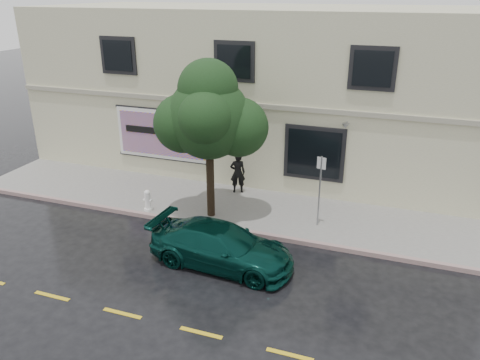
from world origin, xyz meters
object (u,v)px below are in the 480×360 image
(car, at_px, (221,246))
(pedestrian, at_px, (238,173))
(fire_hydrant, at_px, (148,200))
(street_tree, at_px, (209,118))

(car, distance_m, pedestrian, 5.12)
(pedestrian, bearing_deg, fire_hydrant, 22.62)
(car, distance_m, street_tree, 4.35)
(pedestrian, distance_m, fire_hydrant, 3.70)
(street_tree, distance_m, fire_hydrant, 3.96)
(street_tree, bearing_deg, fire_hydrant, -170.28)
(car, height_order, fire_hydrant, car)
(car, bearing_deg, fire_hydrant, 62.82)
(pedestrian, bearing_deg, street_tree, 61.10)
(pedestrian, relative_size, street_tree, 0.33)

